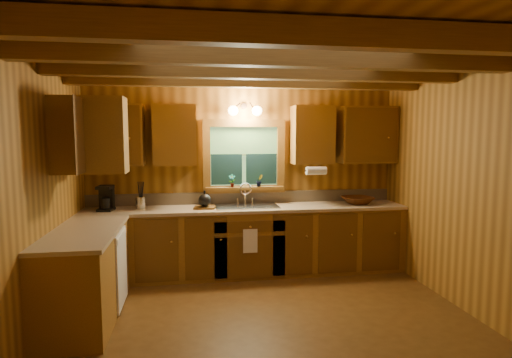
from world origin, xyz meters
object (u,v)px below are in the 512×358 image
object	(u,v)px
sink	(247,210)
wicker_basket	(358,200)
coffee_maker	(106,198)
cutting_board	(205,208)

from	to	relation	value
sink	wicker_basket	world-z (taller)	sink
sink	wicker_basket	xyz separation A→B (m)	(1.53, -0.02, 0.09)
sink	coffee_maker	xyz separation A→B (m)	(-1.78, 0.00, 0.20)
coffee_maker	cutting_board	size ratio (longest dim) A/B	1.17
sink	cutting_board	size ratio (longest dim) A/B	3.07
cutting_board	wicker_basket	distance (m)	2.08
sink	coffee_maker	distance (m)	1.79
sink	coffee_maker	bearing A→B (deg)	179.87
coffee_maker	wicker_basket	distance (m)	3.31
cutting_board	wicker_basket	world-z (taller)	wicker_basket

